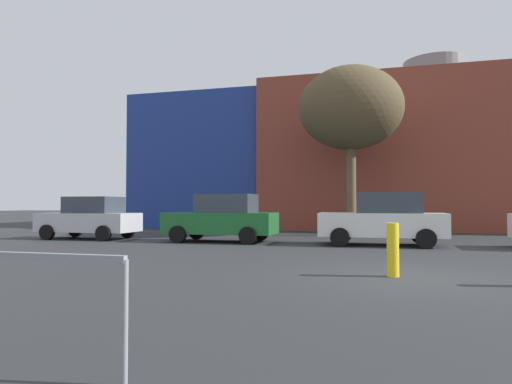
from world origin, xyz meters
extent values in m
plane|color=#2D3033|center=(0.00, 0.00, 0.00)|extent=(200.00, 200.00, 0.00)
cube|color=brown|center=(3.44, 21.45, 4.45)|extent=(21.12, 12.19, 8.89)
cube|color=navy|center=(-11.54, 21.45, 4.31)|extent=(8.85, 10.97, 8.62)
cylinder|color=slate|center=(3.44, 21.45, 9.89)|extent=(4.00, 4.00, 2.00)
cube|color=silver|center=(-12.38, 7.08, 0.71)|extent=(4.16, 1.78, 0.79)
cube|color=#333D47|center=(-12.13, 7.08, 1.46)|extent=(2.08, 1.58, 0.69)
cylinder|color=black|center=(-13.72, 6.17, 0.32)|extent=(0.63, 0.22, 0.63)
cylinder|color=black|center=(-13.72, 7.99, 0.32)|extent=(0.63, 0.22, 0.63)
cylinder|color=black|center=(-11.04, 6.17, 0.32)|extent=(0.63, 0.22, 0.63)
cylinder|color=black|center=(-11.04, 7.99, 0.32)|extent=(0.63, 0.22, 0.63)
cube|color=#1E662D|center=(-6.41, 7.08, 0.74)|extent=(4.32, 1.85, 0.82)
cube|color=#333D47|center=(-6.15, 7.08, 1.51)|extent=(2.16, 1.65, 0.72)
cylinder|color=black|center=(-7.80, 6.13, 0.33)|extent=(0.66, 0.23, 0.66)
cylinder|color=black|center=(-7.80, 8.03, 0.33)|extent=(0.66, 0.23, 0.66)
cylinder|color=black|center=(-5.02, 6.13, 0.33)|extent=(0.66, 0.23, 0.66)
cylinder|color=black|center=(-5.02, 8.03, 0.33)|extent=(0.66, 0.23, 0.66)
cube|color=white|center=(-0.30, 7.08, 0.75)|extent=(4.36, 1.87, 0.83)
cube|color=#333D47|center=(-0.04, 7.08, 1.53)|extent=(2.18, 1.66, 0.73)
cylinder|color=black|center=(-1.71, 6.12, 0.33)|extent=(0.66, 0.23, 0.66)
cylinder|color=black|center=(-1.71, 8.03, 0.33)|extent=(0.66, 0.23, 0.66)
cylinder|color=black|center=(1.10, 6.12, 0.33)|extent=(0.66, 0.23, 0.66)
cylinder|color=black|center=(1.10, 8.03, 0.33)|extent=(0.66, 0.23, 0.66)
cylinder|color=brown|center=(-1.58, 12.03, 2.36)|extent=(0.47, 0.47, 4.72)
ellipsoid|color=brown|center=(-1.58, 12.03, 6.09)|extent=(4.96, 4.96, 3.97)
cylinder|color=yellow|center=(-0.22, -0.12, 0.54)|extent=(0.24, 0.24, 1.08)
cylinder|color=gray|center=(-2.52, -6.31, 0.50)|extent=(0.05, 0.05, 1.00)
camera|label=1|loc=(-0.61, -9.48, 1.43)|focal=31.11mm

